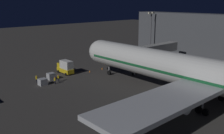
{
  "coord_description": "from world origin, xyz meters",
  "views": [
    {
      "loc": [
        42.48,
        31.67,
        18.7
      ],
      "look_at": [
        3.0,
        -12.26,
        3.5
      ],
      "focal_mm": 40.89,
      "sensor_mm": 36.0,
      "label": 1
    }
  ],
  "objects": [
    {
      "name": "ground_crew_marshaller_fwd",
      "position": [
        12.96,
        -20.4,
        0.97
      ],
      "size": [
        0.4,
        0.4,
        1.76
      ],
      "color": "black",
      "rests_on": "ground_plane"
    },
    {
      "name": "ground_crew_near_nose_gear",
      "position": [
        14.44,
        -19.5,
        0.92
      ],
      "size": [
        0.4,
        0.4,
        1.67
      ],
      "color": "black",
      "rests_on": "ground_plane"
    },
    {
      "name": "traffic_cone_nose_port",
      "position": [
        -2.2,
        -22.26,
        0.28
      ],
      "size": [
        0.36,
        0.36,
        0.55
      ],
      "primitive_type": "cone",
      "color": "orange",
      "rests_on": "ground_plane"
    },
    {
      "name": "traffic_cone_nose_starboard",
      "position": [
        2.2,
        -22.26,
        0.28
      ],
      "size": [
        0.36,
        0.36,
        0.55
      ],
      "primitive_type": "cone",
      "color": "orange",
      "rests_on": "ground_plane"
    },
    {
      "name": "cargo_truck_aft",
      "position": [
        7.76,
        -25.55,
        1.81
      ],
      "size": [
        2.36,
        5.48,
        3.58
      ],
      "color": "yellow",
      "rests_on": "ground_plane"
    },
    {
      "name": "baggage_container_near_belt",
      "position": [
        13.38,
        -23.25,
        0.82
      ],
      "size": [
        1.71,
        1.64,
        1.63
      ],
      "primitive_type": "cube",
      "color": "#B7BABF",
      "rests_on": "ground_plane"
    },
    {
      "name": "airliner_at_gate",
      "position": [
        -0.0,
        9.68,
        5.67
      ],
      "size": [
        52.44,
        66.51,
        18.23
      ],
      "color": "silver",
      "rests_on": "ground_plane"
    },
    {
      "name": "jet_bridge",
      "position": [
        -10.83,
        -12.46,
        5.75
      ],
      "size": [
        19.92,
        3.4,
        7.29
      ],
      "color": "#9E9E99",
      "rests_on": "ground_plane"
    },
    {
      "name": "ground_crew_by_belt_loader",
      "position": [
        17.12,
        -23.38,
        0.98
      ],
      "size": [
        0.4,
        0.4,
        1.78
      ],
      "color": "black",
      "rests_on": "ground_plane"
    },
    {
      "name": "baggage_container_mid_row",
      "position": [
        16.97,
        -20.63,
        0.76
      ],
      "size": [
        1.78,
        1.67,
        1.52
      ],
      "primitive_type": "cube",
      "color": "#B7BABF",
      "rests_on": "ground_plane"
    },
    {
      "name": "apron_floodlight_mast",
      "position": [
        -25.5,
        -24.23,
        9.04
      ],
      "size": [
        2.9,
        0.5,
        15.3
      ],
      "color": "#59595E",
      "rests_on": "ground_plane"
    },
    {
      "name": "ground_plane",
      "position": [
        0.0,
        0.0,
        0.0
      ],
      "size": [
        320.0,
        320.0,
        0.0
      ],
      "primitive_type": "plane",
      "color": "#383533"
    }
  ]
}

